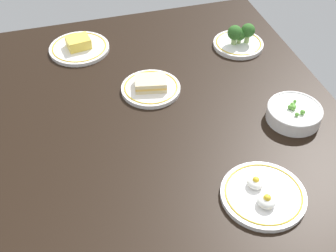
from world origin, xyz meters
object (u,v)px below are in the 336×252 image
Objects in this scene: bowl_peas at (294,113)px; plate_cheese at (79,47)px; plate_sandwich at (152,87)px; plate_broccoli at (239,40)px; plate_eggs at (263,194)px.

bowl_peas is 0.76× the size of plate_cheese.
plate_broccoli is at bearing -66.50° from plate_sandwich.
plate_cheese is (29.11, 18.72, -0.15)cm from plate_sandwich.
plate_eggs is 1.19× the size of plate_broccoli.
bowl_peas is at bearing -179.69° from plate_broccoli.
bowl_peas reaches higher than plate_sandwich.
plate_broccoli is at bearing -17.68° from plate_eggs.
plate_sandwich is 1.05× the size of plate_broccoli.
plate_sandwich is at bearing 55.72° from bowl_peas.
plate_broccoli is (15.67, -36.03, 1.24)cm from plate_sandwich.
plate_broccoli is (40.38, 0.22, 0.24)cm from bowl_peas.
plate_sandwich is 0.88× the size of plate_eggs.
plate_sandwich is 50.95cm from plate_eggs.
plate_cheese reaches higher than plate_sandwich.
plate_cheese is at bearing 23.84° from plate_eggs.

